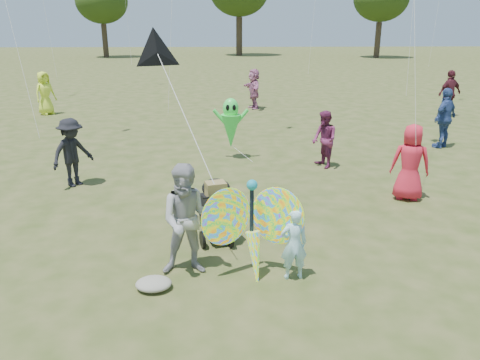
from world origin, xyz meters
The scene contains 15 objects.
ground centered at (0.00, 0.00, 0.00)m, with size 160.00×160.00×0.00m, color #51592B.
child_girl centered at (0.54, 0.05, 0.56)m, with size 0.41×0.27×1.13m, color #A8E0EF.
adult_man centered at (-1.03, 0.30, 0.87)m, with size 0.85×0.66×1.75m, color #98979D.
grey_bag centered at (-1.53, -0.18, 0.08)m, with size 0.53×0.43×0.17m, color gray.
crowd_a centered at (3.57, 3.34, 0.84)m, with size 0.82×0.53×1.68m, color red.
crowd_b centered at (-4.02, 4.57, 0.81)m, with size 1.05×0.60×1.63m, color black.
crowd_c centered at (6.42, 7.82, 0.93)m, with size 1.09×0.45×1.86m, color #324A89.
crowd_e centered at (2.24, 5.84, 0.76)m, with size 0.74×0.58×1.53m, color #6D244E.
crowd_g centered at (-7.97, 14.17, 0.91)m, with size 0.89×0.58×1.82m, color #D5EE38.
crowd_h centered at (9.00, 12.93, 0.96)m, with size 1.13×0.47×1.92m, color #511B27.
crowd_j centered at (1.02, 15.29, 0.90)m, with size 1.67×0.53×1.80m, color #B26691.
jogging_stroller centered at (-0.62, 1.53, 0.61)m, with size 0.68×1.12×1.09m.
butterfly_kite centered at (-0.07, 0.14, 0.77)m, with size 1.74×0.75×1.74m.
delta_kite_rig centered at (-1.52, 1.59, 3.23)m, with size 1.35×1.52×2.24m.
alien_kite centered at (-0.23, 6.81, 0.97)m, with size 1.12×0.69×1.74m.
Camera 1 is at (-0.53, -6.20, 3.66)m, focal length 35.00 mm.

